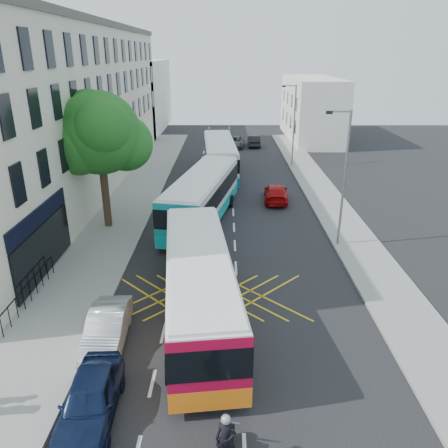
{
  "coord_description": "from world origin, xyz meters",
  "views": [
    {
      "loc": [
        -0.58,
        -12.45,
        11.04
      ],
      "look_at": [
        -0.66,
        10.03,
        2.2
      ],
      "focal_mm": 35.0,
      "sensor_mm": 36.0,
      "label": 1
    }
  ],
  "objects_px": {
    "bus_far": "(220,157)",
    "parked_car_silver": "(107,328)",
    "motorbike": "(226,441)",
    "red_hatchback": "(276,193)",
    "lamp_far": "(293,122)",
    "street_tree": "(99,134)",
    "bus_near": "(199,285)",
    "distant_car_grey": "(235,142)",
    "distant_car_dark": "(254,141)",
    "lamp_near": "(343,173)",
    "bus_mid": "(203,197)",
    "parked_car_blue": "(90,399)"
  },
  "relations": [
    {
      "from": "lamp_far",
      "to": "bus_far",
      "type": "distance_m",
      "value": 8.5
    },
    {
      "from": "parked_car_blue",
      "to": "parked_car_silver",
      "type": "distance_m",
      "value": 3.95
    },
    {
      "from": "lamp_far",
      "to": "motorbike",
      "type": "relative_size",
      "value": 3.97
    },
    {
      "from": "parked_car_silver",
      "to": "bus_far",
      "type": "bearing_deg",
      "value": 78.1
    },
    {
      "from": "lamp_near",
      "to": "bus_mid",
      "type": "distance_m",
      "value": 9.81
    },
    {
      "from": "street_tree",
      "to": "motorbike",
      "type": "relative_size",
      "value": 4.37
    },
    {
      "from": "bus_far",
      "to": "motorbike",
      "type": "distance_m",
      "value": 32.08
    },
    {
      "from": "parked_car_silver",
      "to": "distant_car_grey",
      "type": "xyz_separation_m",
      "value": [
        5.94,
        39.78,
        -0.05
      ]
    },
    {
      "from": "motorbike",
      "to": "street_tree",
      "type": "bearing_deg",
      "value": 125.59
    },
    {
      "from": "red_hatchback",
      "to": "distant_car_grey",
      "type": "distance_m",
      "value": 21.62
    },
    {
      "from": "lamp_near",
      "to": "motorbike",
      "type": "relative_size",
      "value": 3.97
    },
    {
      "from": "bus_far",
      "to": "distant_car_grey",
      "type": "bearing_deg",
      "value": 78.94
    },
    {
      "from": "lamp_far",
      "to": "distant_car_dark",
      "type": "distance_m",
      "value": 11.74
    },
    {
      "from": "bus_far",
      "to": "red_hatchback",
      "type": "height_order",
      "value": "bus_far"
    },
    {
      "from": "street_tree",
      "to": "parked_car_silver",
      "type": "height_order",
      "value": "street_tree"
    },
    {
      "from": "lamp_near",
      "to": "distant_car_grey",
      "type": "xyz_separation_m",
      "value": [
        -5.62,
        30.16,
        -3.98
      ]
    },
    {
      "from": "bus_mid",
      "to": "parked_car_blue",
      "type": "bearing_deg",
      "value": -87.2
    },
    {
      "from": "lamp_far",
      "to": "parked_car_silver",
      "type": "relative_size",
      "value": 1.91
    },
    {
      "from": "lamp_far",
      "to": "distant_car_dark",
      "type": "height_order",
      "value": "lamp_far"
    },
    {
      "from": "bus_mid",
      "to": "distant_car_grey",
      "type": "relative_size",
      "value": 2.67
    },
    {
      "from": "bus_far",
      "to": "parked_car_silver",
      "type": "relative_size",
      "value": 2.88
    },
    {
      "from": "lamp_near",
      "to": "bus_far",
      "type": "relative_size",
      "value": 0.66
    },
    {
      "from": "distant_car_dark",
      "to": "street_tree",
      "type": "bearing_deg",
      "value": 67.52
    },
    {
      "from": "bus_near",
      "to": "red_hatchback",
      "type": "distance_m",
      "value": 17.5
    },
    {
      "from": "bus_near",
      "to": "parked_car_blue",
      "type": "height_order",
      "value": "bus_near"
    },
    {
      "from": "red_hatchback",
      "to": "distant_car_dark",
      "type": "height_order",
      "value": "distant_car_dark"
    },
    {
      "from": "bus_near",
      "to": "parked_car_blue",
      "type": "relative_size",
      "value": 2.82
    },
    {
      "from": "lamp_far",
      "to": "bus_near",
      "type": "bearing_deg",
      "value": -105.81
    },
    {
      "from": "lamp_far",
      "to": "bus_mid",
      "type": "height_order",
      "value": "lamp_far"
    },
    {
      "from": "bus_far",
      "to": "parked_car_blue",
      "type": "xyz_separation_m",
      "value": [
        -3.75,
        -30.35,
        -1.04
      ]
    },
    {
      "from": "bus_far",
      "to": "distant_car_grey",
      "type": "xyz_separation_m",
      "value": [
        1.73,
        13.36,
        -1.12
      ]
    },
    {
      "from": "street_tree",
      "to": "motorbike",
      "type": "distance_m",
      "value": 20.62
    },
    {
      "from": "motorbike",
      "to": "distant_car_dark",
      "type": "relative_size",
      "value": 0.49
    },
    {
      "from": "distant_car_dark",
      "to": "lamp_far",
      "type": "bearing_deg",
      "value": 106.96
    },
    {
      "from": "parked_car_silver",
      "to": "red_hatchback",
      "type": "bearing_deg",
      "value": 61.57
    },
    {
      "from": "distant_car_dark",
      "to": "distant_car_grey",
      "type": "bearing_deg",
      "value": 10.18
    },
    {
      "from": "bus_mid",
      "to": "red_hatchback",
      "type": "distance_m",
      "value": 7.25
    },
    {
      "from": "parked_car_blue",
      "to": "distant_car_grey",
      "type": "bearing_deg",
      "value": 80.28
    },
    {
      "from": "motorbike",
      "to": "parked_car_blue",
      "type": "bearing_deg",
      "value": 170.48
    },
    {
      "from": "lamp_far",
      "to": "red_hatchback",
      "type": "bearing_deg",
      "value": -103.78
    },
    {
      "from": "bus_mid",
      "to": "parked_car_blue",
      "type": "height_order",
      "value": "bus_mid"
    },
    {
      "from": "lamp_far",
      "to": "bus_far",
      "type": "xyz_separation_m",
      "value": [
        -7.34,
        -3.2,
        -2.86
      ]
    },
    {
      "from": "motorbike",
      "to": "lamp_near",
      "type": "bearing_deg",
      "value": 78.16
    },
    {
      "from": "street_tree",
      "to": "lamp_near",
      "type": "height_order",
      "value": "street_tree"
    },
    {
      "from": "bus_far",
      "to": "distant_car_dark",
      "type": "distance_m",
      "value": 14.43
    },
    {
      "from": "parked_car_blue",
      "to": "distant_car_dark",
      "type": "relative_size",
      "value": 1.01
    },
    {
      "from": "parked_car_silver",
      "to": "distant_car_dark",
      "type": "distance_m",
      "value": 41.07
    },
    {
      "from": "red_hatchback",
      "to": "distant_car_dark",
      "type": "bearing_deg",
      "value": -84.24
    },
    {
      "from": "lamp_far",
      "to": "bus_near",
      "type": "distance_m",
      "value": 29.2
    },
    {
      "from": "bus_near",
      "to": "distant_car_grey",
      "type": "relative_size",
      "value": 2.58
    }
  ]
}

